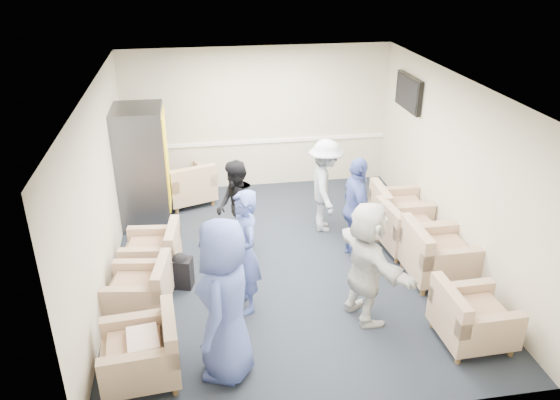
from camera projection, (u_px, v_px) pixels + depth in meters
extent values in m
plane|color=black|center=(285.00, 263.00, 8.21)|extent=(6.00, 6.00, 0.00)
plane|color=silver|center=(286.00, 85.00, 7.05)|extent=(6.00, 6.00, 0.00)
cube|color=beige|center=(258.00, 119.00, 10.30)|extent=(5.00, 0.02, 2.70)
cube|color=beige|center=(342.00, 310.00, 4.95)|extent=(5.00, 0.02, 2.70)
cube|color=beige|center=(101.00, 193.00, 7.26)|extent=(0.02, 6.00, 2.70)
cube|color=beige|center=(453.00, 170.00, 7.99)|extent=(0.02, 6.00, 2.70)
cube|color=white|center=(259.00, 142.00, 10.48)|extent=(4.98, 0.04, 0.06)
cube|color=black|center=(408.00, 93.00, 9.29)|extent=(0.07, 1.00, 0.58)
cube|color=black|center=(407.00, 93.00, 9.29)|extent=(0.01, 0.92, 0.50)
cube|color=#4F4F57|center=(410.00, 101.00, 9.36)|extent=(0.04, 0.10, 0.25)
cube|color=#A08167|center=(141.00, 360.00, 5.94)|extent=(0.88, 0.88, 0.27)
cube|color=#986F54|center=(139.00, 347.00, 5.86)|extent=(0.61, 0.57, 0.10)
cube|color=#A08167|center=(170.00, 331.00, 5.88)|extent=(0.20, 0.83, 0.39)
cube|color=#A08167|center=(139.00, 295.00, 7.05)|extent=(0.87, 0.87, 0.25)
cube|color=#986F54|center=(138.00, 284.00, 6.98)|extent=(0.60, 0.57, 0.09)
cube|color=#A08167|center=(162.00, 275.00, 6.92)|extent=(0.24, 0.78, 0.36)
cube|color=#A08167|center=(152.00, 257.00, 7.90)|extent=(0.85, 0.85, 0.25)
cube|color=#986F54|center=(151.00, 247.00, 7.83)|extent=(0.59, 0.56, 0.09)
cube|color=#A08167|center=(172.00, 238.00, 7.79)|extent=(0.21, 0.78, 0.36)
cube|color=#A08167|center=(473.00, 324.00, 6.51)|extent=(0.84, 0.84, 0.27)
cube|color=#986F54|center=(475.00, 311.00, 6.43)|extent=(0.58, 0.54, 0.10)
cube|color=#A08167|center=(450.00, 304.00, 6.31)|extent=(0.16, 0.82, 0.38)
cube|color=#A08167|center=(439.00, 261.00, 7.74)|extent=(0.91, 0.91, 0.30)
cube|color=#986F54|center=(440.00, 248.00, 7.65)|extent=(0.63, 0.59, 0.11)
cube|color=#A08167|center=(416.00, 241.00, 7.53)|extent=(0.15, 0.91, 0.43)
cube|color=#A08167|center=(408.00, 235.00, 8.48)|extent=(0.89, 0.89, 0.27)
cube|color=#986F54|center=(410.00, 224.00, 8.40)|extent=(0.62, 0.58, 0.10)
cube|color=#A08167|center=(390.00, 218.00, 8.27)|extent=(0.20, 0.84, 0.39)
cube|color=#A08167|center=(400.00, 216.00, 9.05)|extent=(0.87, 0.87, 0.28)
cube|color=#986F54|center=(401.00, 206.00, 8.97)|extent=(0.60, 0.56, 0.10)
cube|color=#A08167|center=(381.00, 199.00, 8.86)|extent=(0.16, 0.85, 0.40)
cube|color=#A08167|center=(188.00, 189.00, 10.03)|extent=(1.09, 1.09, 0.28)
cube|color=#986F54|center=(187.00, 179.00, 9.95)|extent=(0.72, 0.74, 0.10)
cube|color=#A08167|center=(193.00, 179.00, 9.60)|extent=(0.85, 0.42, 0.40)
cube|color=#4F4F57|center=(143.00, 166.00, 9.05)|extent=(0.79, 0.95, 2.00)
cube|color=#FF9D05|center=(167.00, 159.00, 9.07)|extent=(0.02, 0.81, 1.60)
cube|color=black|center=(171.00, 205.00, 9.43)|extent=(0.02, 0.47, 0.13)
cube|color=black|center=(181.00, 273.00, 7.56)|extent=(0.36, 0.29, 0.44)
sphere|color=black|center=(180.00, 260.00, 7.48)|extent=(0.22, 0.22, 0.22)
cube|color=silver|center=(143.00, 341.00, 5.85)|extent=(0.38, 0.47, 0.13)
imported|color=#4354A2|center=(225.00, 301.00, 5.76)|extent=(0.85, 1.06, 1.89)
imported|color=#4354A2|center=(244.00, 252.00, 6.87)|extent=(0.53, 0.68, 1.67)
imported|color=black|center=(236.00, 208.00, 8.21)|extent=(0.69, 0.82, 1.49)
imported|color=beige|center=(325.00, 186.00, 8.87)|extent=(0.69, 1.07, 1.56)
imported|color=#4354A2|center=(356.00, 209.00, 8.04)|extent=(0.39, 0.94, 1.61)
imported|color=silver|center=(367.00, 262.00, 6.70)|extent=(0.85, 1.58, 1.62)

